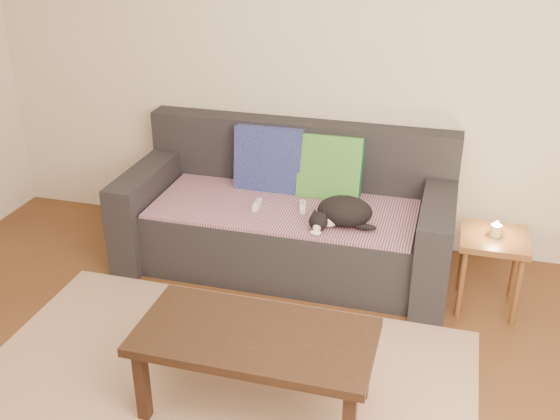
{
  "coord_description": "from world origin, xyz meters",
  "views": [
    {
      "loc": [
        0.98,
        -2.14,
        2.22
      ],
      "look_at": [
        0.05,
        1.2,
        0.55
      ],
      "focal_mm": 42.0,
      "sensor_mm": 36.0,
      "label": 1
    }
  ],
  "objects_px": {
    "wii_remote_b": "(303,207)",
    "side_table": "(493,249)",
    "sofa": "(288,218)",
    "wii_remote_a": "(257,205)",
    "coffee_table": "(255,343)",
    "cat": "(343,212)"
  },
  "relations": [
    {
      "from": "wii_remote_b",
      "to": "side_table",
      "type": "distance_m",
      "value": 1.16
    },
    {
      "from": "sofa",
      "to": "wii_remote_a",
      "type": "relative_size",
      "value": 14.0
    },
    {
      "from": "side_table",
      "to": "coffee_table",
      "type": "distance_m",
      "value": 1.59
    },
    {
      "from": "wii_remote_b",
      "to": "side_table",
      "type": "relative_size",
      "value": 0.32
    },
    {
      "from": "sofa",
      "to": "side_table",
      "type": "distance_m",
      "value": 1.3
    },
    {
      "from": "wii_remote_b",
      "to": "side_table",
      "type": "bearing_deg",
      "value": -109.07
    },
    {
      "from": "sofa",
      "to": "wii_remote_a",
      "type": "xyz_separation_m",
      "value": [
        -0.16,
        -0.15,
        0.15
      ]
    },
    {
      "from": "cat",
      "to": "coffee_table",
      "type": "distance_m",
      "value": 1.18
    },
    {
      "from": "sofa",
      "to": "cat",
      "type": "distance_m",
      "value": 0.52
    },
    {
      "from": "wii_remote_a",
      "to": "side_table",
      "type": "xyz_separation_m",
      "value": [
        1.44,
        -0.07,
        -0.06
      ]
    },
    {
      "from": "cat",
      "to": "side_table",
      "type": "relative_size",
      "value": 0.85
    },
    {
      "from": "wii_remote_a",
      "to": "side_table",
      "type": "height_order",
      "value": "side_table"
    },
    {
      "from": "wii_remote_a",
      "to": "sofa",
      "type": "bearing_deg",
      "value": -52.58
    },
    {
      "from": "sofa",
      "to": "coffee_table",
      "type": "relative_size",
      "value": 1.93
    },
    {
      "from": "wii_remote_a",
      "to": "cat",
      "type": "bearing_deg",
      "value": -105.15
    },
    {
      "from": "wii_remote_b",
      "to": "side_table",
      "type": "height_order",
      "value": "side_table"
    },
    {
      "from": "wii_remote_b",
      "to": "coffee_table",
      "type": "distance_m",
      "value": 1.31
    },
    {
      "from": "side_table",
      "to": "coffee_table",
      "type": "bearing_deg",
      "value": -131.64
    },
    {
      "from": "wii_remote_a",
      "to": "coffee_table",
      "type": "relative_size",
      "value": 0.14
    },
    {
      "from": "side_table",
      "to": "coffee_table",
      "type": "height_order",
      "value": "side_table"
    },
    {
      "from": "side_table",
      "to": "sofa",
      "type": "bearing_deg",
      "value": 170.2
    },
    {
      "from": "wii_remote_a",
      "to": "side_table",
      "type": "relative_size",
      "value": 0.32
    }
  ]
}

